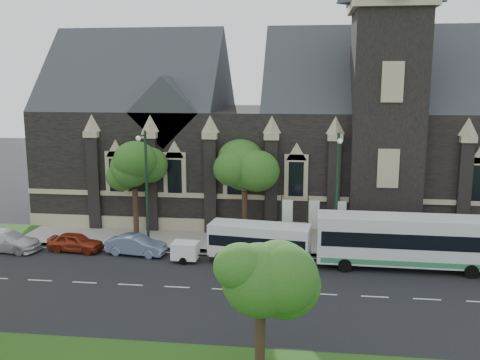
% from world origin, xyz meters
% --- Properties ---
extents(ground, '(160.00, 160.00, 0.00)m').
position_xyz_m(ground, '(0.00, 0.00, 0.00)').
color(ground, black).
rests_on(ground, ground).
extents(sidewalk, '(80.00, 5.00, 0.15)m').
position_xyz_m(sidewalk, '(0.00, 9.50, 0.07)').
color(sidewalk, '#9C968E').
rests_on(sidewalk, ground).
extents(museum, '(40.00, 17.70, 29.90)m').
position_xyz_m(museum, '(5.12, 18.78, 8.17)').
color(museum, black).
rests_on(museum, ground).
extents(tree_park_east, '(3.40, 3.40, 6.28)m').
position_xyz_m(tree_park_east, '(6.18, -9.32, 4.62)').
color(tree_park_east, black).
rests_on(tree_park_east, ground).
extents(tree_walk_right, '(4.08, 4.08, 7.80)m').
position_xyz_m(tree_walk_right, '(3.21, 10.71, 5.82)').
color(tree_walk_right, black).
rests_on(tree_walk_right, ground).
extents(tree_walk_left, '(3.91, 3.91, 7.64)m').
position_xyz_m(tree_walk_left, '(-5.80, 10.70, 5.73)').
color(tree_walk_left, black).
rests_on(tree_walk_left, ground).
extents(street_lamp_near, '(0.36, 1.88, 9.00)m').
position_xyz_m(street_lamp_near, '(10.00, 7.09, 5.11)').
color(street_lamp_near, '#15301E').
rests_on(street_lamp_near, ground).
extents(street_lamp_mid, '(0.36, 1.88, 9.00)m').
position_xyz_m(street_lamp_mid, '(-4.00, 7.09, 5.11)').
color(street_lamp_mid, '#15301E').
rests_on(street_lamp_mid, ground).
extents(banner_flag_left, '(0.90, 0.10, 4.00)m').
position_xyz_m(banner_flag_left, '(6.29, 9.00, 2.38)').
color(banner_flag_left, '#15301E').
rests_on(banner_flag_left, ground).
extents(banner_flag_center, '(0.90, 0.10, 4.00)m').
position_xyz_m(banner_flag_center, '(8.29, 9.00, 2.38)').
color(banner_flag_center, '#15301E').
rests_on(banner_flag_center, ground).
extents(banner_flag_right, '(0.90, 0.10, 4.00)m').
position_xyz_m(banner_flag_right, '(10.29, 9.00, 2.38)').
color(banner_flag_right, '#15301E').
rests_on(banner_flag_right, ground).
extents(tour_coach, '(12.46, 3.05, 3.62)m').
position_xyz_m(tour_coach, '(14.88, 5.24, 1.97)').
color(tour_coach, silver).
rests_on(tour_coach, ground).
extents(shuttle_bus, '(7.25, 3.23, 2.71)m').
position_xyz_m(shuttle_bus, '(4.67, 5.34, 1.57)').
color(shuttle_bus, silver).
rests_on(shuttle_bus, ground).
extents(box_trailer, '(2.65, 1.55, 1.40)m').
position_xyz_m(box_trailer, '(-0.54, 4.74, 0.80)').
color(box_trailer, white).
rests_on(box_trailer, ground).
extents(sedan, '(4.61, 2.11, 1.47)m').
position_xyz_m(sedan, '(-4.45, 5.76, 0.73)').
color(sedan, '#7C8EB3').
rests_on(sedan, ground).
extents(car_far_red, '(4.27, 2.02, 1.41)m').
position_xyz_m(car_far_red, '(-9.24, 5.97, 0.71)').
color(car_far_red, maroon).
rests_on(car_far_red, ground).
extents(car_far_white, '(5.53, 2.70, 1.55)m').
position_xyz_m(car_far_white, '(-14.48, 5.49, 0.77)').
color(car_far_white, silver).
rests_on(car_far_white, ground).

